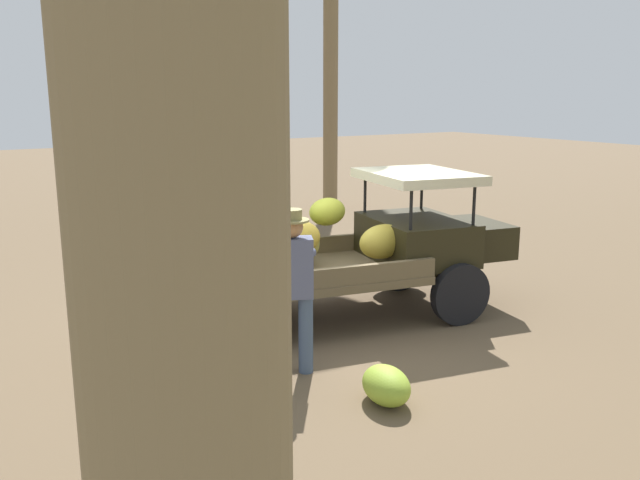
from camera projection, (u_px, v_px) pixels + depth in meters
The scene contains 5 objects.
ground_plane at pixel (309, 322), 8.41m from camera, with size 60.00×60.00×0.00m, color brown.
truck at pixel (356, 249), 8.52m from camera, with size 4.63×2.38×1.83m.
farmer at pixel (293, 282), 6.71m from camera, with size 0.57×0.53×1.71m.
wooden_crate at pixel (151, 354), 6.87m from camera, with size 0.56×0.50×0.40m, color olive.
loose_banana_bunch at pixel (386, 385), 6.20m from camera, with size 0.62×0.42×0.35m, color #8FAD32.
Camera 1 is at (-4.06, -6.87, 2.83)m, focal length 37.59 mm.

